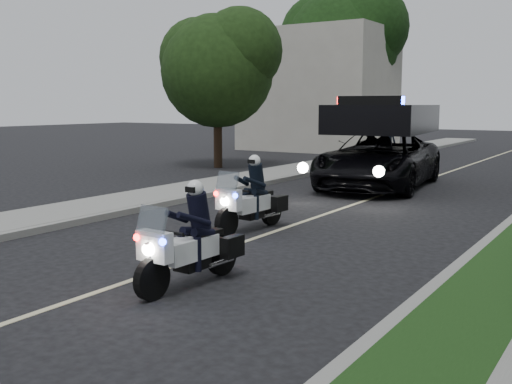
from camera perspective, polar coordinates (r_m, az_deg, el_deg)
ground at (r=9.51m, az=-11.73°, el=-8.21°), size 120.00×120.00×0.00m
curb_left at (r=19.73m, az=0.12°, el=0.71°), size 0.20×60.00×0.15m
sidewalk_left at (r=20.33m, az=-2.49°, el=0.94°), size 2.00×60.00×0.16m
building_far at (r=36.41m, az=5.96°, el=9.53°), size 8.00×6.00×7.00m
lane_marking at (r=17.89m, az=11.26°, el=-0.46°), size 0.12×50.00×0.01m
police_moto_left at (r=12.91m, az=-0.50°, el=-3.66°), size 0.80×1.95×1.62m
police_moto_right at (r=9.11m, az=-6.18°, el=-8.82°), size 0.74×1.89×1.58m
police_suv at (r=20.02m, az=11.47°, el=0.44°), size 3.72×6.76×3.14m
bicycle at (r=26.32m, az=12.34°, el=2.26°), size 0.73×1.70×0.86m
cyclist at (r=26.32m, az=12.34°, el=2.26°), size 0.64×0.45×1.69m
tree_left_near at (r=25.84m, az=-3.60°, el=2.32°), size 5.79×5.79×7.87m
tree_left_far at (r=37.31m, az=7.77°, el=4.09°), size 8.78×8.78×11.56m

